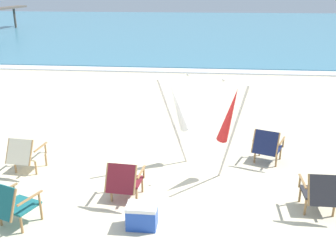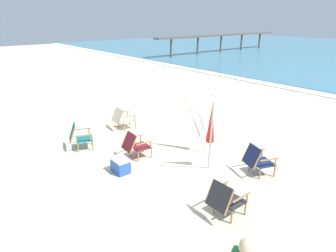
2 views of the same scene
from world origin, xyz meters
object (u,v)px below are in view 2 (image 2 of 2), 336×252
at_px(beach_chair_far_center, 135,145).
at_px(umbrella_furled_red, 211,124).
at_px(beach_chair_front_right, 123,118).
at_px(cooler_box, 121,165).
at_px(beach_chair_front_left, 79,136).
at_px(beach_chair_back_left, 258,159).
at_px(umbrella_furled_white, 199,111).
at_px(beach_chair_mid_center, 225,199).

relative_size(beach_chair_far_center, umbrella_furled_red, 0.39).
bearing_deg(beach_chair_front_right, cooler_box, -32.14).
bearing_deg(beach_chair_front_right, beach_chair_front_left, -71.09).
relative_size(beach_chair_back_left, beach_chair_front_left, 1.03).
distance_m(umbrella_furled_white, cooler_box, 2.70).
xyz_separation_m(beach_chair_far_center, umbrella_furled_white, (0.82, 1.67, 0.88)).
xyz_separation_m(umbrella_furled_red, umbrella_furled_white, (-1.04, 0.61, -0.03)).
relative_size(beach_chair_front_left, umbrella_furled_red, 0.41).
relative_size(beach_chair_front_right, beach_chair_far_center, 1.00).
height_order(beach_chair_far_center, umbrella_furled_white, umbrella_furled_white).
bearing_deg(beach_chair_mid_center, umbrella_furled_white, 145.62).
distance_m(beach_chair_mid_center, cooler_box, 3.03).
height_order(umbrella_furled_white, cooler_box, umbrella_furled_white).
bearing_deg(umbrella_furled_white, cooler_box, -98.92).
bearing_deg(umbrella_furled_red, beach_chair_front_right, -178.38).
height_order(beach_chair_front_right, beach_chair_far_center, beach_chair_front_right).
relative_size(umbrella_furled_red, umbrella_furled_white, 1.02).
relative_size(beach_chair_back_left, cooler_box, 1.77).
height_order(beach_chair_front_right, cooler_box, beach_chair_front_right).
relative_size(beach_chair_back_left, umbrella_furled_red, 0.42).
relative_size(beach_chair_far_center, cooler_box, 1.61).
bearing_deg(beach_chair_back_left, umbrella_furled_white, -173.58).
relative_size(beach_chair_far_center, beach_chair_mid_center, 0.99).
bearing_deg(cooler_box, beach_chair_mid_center, 12.98).
bearing_deg(cooler_box, beach_chair_back_left, 48.81).
height_order(beach_chair_front_right, beach_chair_back_left, beach_chair_back_left).
xyz_separation_m(beach_chair_far_center, cooler_box, (0.44, -0.76, -0.22)).
relative_size(beach_chair_front_left, cooler_box, 1.72).
bearing_deg(cooler_box, umbrella_furled_red, 51.98).
distance_m(beach_chair_back_left, umbrella_furled_white, 2.14).
height_order(beach_chair_front_right, beach_chair_mid_center, beach_chair_mid_center).
height_order(beach_chair_back_left, umbrella_furled_red, umbrella_furled_red).
bearing_deg(beach_chair_back_left, beach_chair_front_left, -146.75).
relative_size(beach_chair_back_left, umbrella_furled_white, 0.43).
bearing_deg(beach_chair_far_center, cooler_box, -59.95).
xyz_separation_m(beach_chair_front_right, cooler_box, (2.71, -1.71, -0.22)).
bearing_deg(umbrella_furled_white, beach_chair_far_center, -116.26).
height_order(umbrella_furled_red, cooler_box, umbrella_furled_red).
xyz_separation_m(beach_chair_far_center, beach_chair_mid_center, (3.38, -0.08, 0.00)).
distance_m(beach_chair_far_center, beach_chair_mid_center, 3.38).
xyz_separation_m(beach_chair_mid_center, cooler_box, (-2.94, -0.68, -0.23)).
xyz_separation_m(beach_chair_front_right, beach_chair_front_left, (0.66, -1.92, 0.01)).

